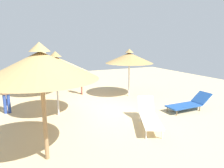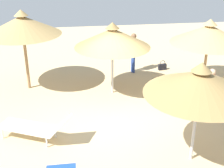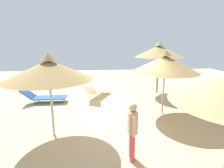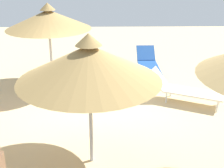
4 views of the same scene
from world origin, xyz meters
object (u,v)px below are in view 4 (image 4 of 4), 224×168
(parasol_umbrella_far_right, at_px, (89,63))
(lounge_chair_center, at_px, (184,89))
(lounge_chair_edge, at_px, (148,63))
(parasol_umbrella_near_left, at_px, (48,19))

(parasol_umbrella_far_right, xyz_separation_m, lounge_chair_center, (-2.75, 2.52, -1.70))
(lounge_chair_edge, height_order, lounge_chair_center, lounge_chair_center)
(parasol_umbrella_far_right, distance_m, lounge_chair_center, 4.10)
(parasol_umbrella_far_right, bearing_deg, lounge_chair_edge, 161.16)
(parasol_umbrella_far_right, height_order, lounge_chair_edge, parasol_umbrella_far_right)
(lounge_chair_edge, bearing_deg, parasol_umbrella_far_right, -18.84)
(parasol_umbrella_far_right, height_order, parasol_umbrella_near_left, parasol_umbrella_far_right)
(parasol_umbrella_far_right, bearing_deg, lounge_chair_center, 137.52)
(parasol_umbrella_far_right, xyz_separation_m, parasol_umbrella_near_left, (-4.18, -1.44, 0.04))
(lounge_chair_edge, bearing_deg, lounge_chair_center, 14.33)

